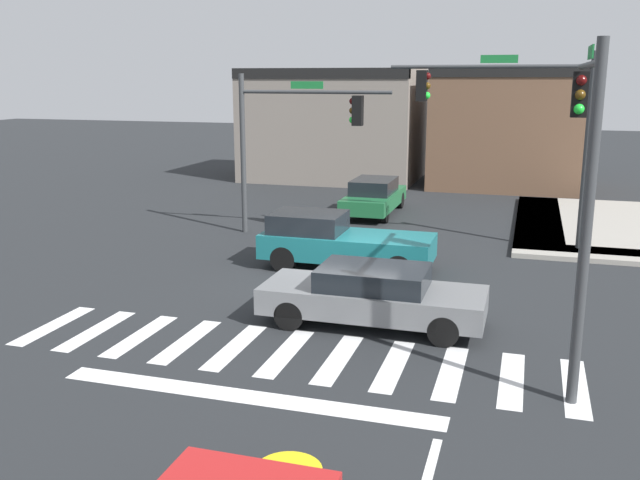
# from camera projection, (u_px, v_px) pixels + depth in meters

# --- Properties ---
(ground_plane) EXTENTS (120.00, 120.00, 0.00)m
(ground_plane) POSITION_uv_depth(u_px,v_px,m) (344.00, 288.00, 17.84)
(ground_plane) COLOR #232628
(crosswalk_near) EXTENTS (11.14, 2.47, 0.01)m
(crosswalk_near) POSITION_uv_depth(u_px,v_px,m) (285.00, 353.00, 13.64)
(crosswalk_near) COLOR silver
(crosswalk_near) RESTS_ON ground_plane
(bike_detector_marking) EXTENTS (0.94, 0.94, 0.01)m
(bike_detector_marking) POSITION_uv_depth(u_px,v_px,m) (288.00, 469.00, 9.60)
(bike_detector_marking) COLOR yellow
(bike_detector_marking) RESTS_ON ground_plane
(storefront_row) EXTENTS (16.65, 6.49, 5.76)m
(storefront_row) POSITION_uv_depth(u_px,v_px,m) (404.00, 125.00, 35.50)
(storefront_row) COLOR gray
(storefront_row) RESTS_ON ground_plane
(traffic_signal_southeast) EXTENTS (0.32, 5.32, 5.86)m
(traffic_signal_southeast) POSITION_uv_depth(u_px,v_px,m) (584.00, 144.00, 12.51)
(traffic_signal_southeast) COLOR #383A3D
(traffic_signal_southeast) RESTS_ON ground_plane
(traffic_signal_northeast) EXTENTS (6.06, 0.32, 6.02)m
(traffic_signal_northeast) POSITION_uv_depth(u_px,v_px,m) (513.00, 113.00, 21.12)
(traffic_signal_northeast) COLOR #383A3D
(traffic_signal_northeast) RESTS_ON ground_plane
(traffic_signal_northwest) EXTENTS (5.19, 0.32, 5.39)m
(traffic_signal_northwest) POSITION_uv_depth(u_px,v_px,m) (295.00, 127.00, 22.96)
(traffic_signal_northwest) COLOR #383A3D
(traffic_signal_northwest) RESTS_ON ground_plane
(car_teal) EXTENTS (4.77, 1.87, 1.54)m
(car_teal) POSITION_uv_depth(u_px,v_px,m) (339.00, 241.00, 19.57)
(car_teal) COLOR #196B70
(car_teal) RESTS_ON ground_plane
(car_green) EXTENTS (1.74, 4.61, 1.40)m
(car_green) POSITION_uv_depth(u_px,v_px,m) (374.00, 196.00, 27.31)
(car_green) COLOR #1E6638
(car_green) RESTS_ON ground_plane
(car_gray) EXTENTS (4.80, 1.82, 1.31)m
(car_gray) POSITION_uv_depth(u_px,v_px,m) (373.00, 295.00, 15.05)
(car_gray) COLOR slate
(car_gray) RESTS_ON ground_plane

